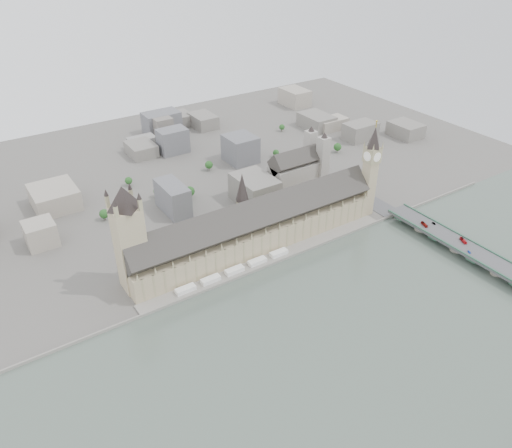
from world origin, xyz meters
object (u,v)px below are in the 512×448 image
victoria_tower (129,234)px  car_blue (469,252)px  palace_of_westminster (255,227)px  elizabeth_tower (371,165)px  car_silver (434,223)px  car_approach (371,189)px  westminster_bridge (451,243)px  westminster_abbey (298,170)px  red_bus_north (424,224)px  red_bus_south (463,240)px

victoria_tower → car_blue: size_ratio=22.88×
palace_of_westminster → victoria_tower: size_ratio=2.65×
elizabeth_tower → car_blue: elizabeth_tower is taller
victoria_tower → car_blue: victoria_tower is taller
car_silver → car_approach: 90.18m
elizabeth_tower → victoria_tower: (-260.00, 18.00, -2.88)m
elizabeth_tower → westminster_bridge: bearing=-75.9°
westminster_abbey → car_silver: size_ratio=15.16×
red_bus_north → car_blue: red_bus_north is taller
elizabeth_tower → car_blue: 130.67m
victoria_tower → car_silver: (290.75, -85.86, -44.22)m
westminster_abbey → car_approach: 87.00m
elizabeth_tower → red_bus_north: (20.04, -64.47, -46.47)m
victoria_tower → westminster_bridge: 309.91m
palace_of_westminster → red_bus_north: (158.04, -76.17, -11.09)m
palace_of_westminster → car_blue: bearing=-40.4°
elizabeth_tower → westminster_bridge: 111.81m
car_blue → car_silver: bearing=99.6°
victoria_tower → westminster_bridge: victoria_tower is taller
victoria_tower → westminster_abbey: size_ratio=1.47×
westminster_abbey → car_approach: westminster_abbey is taller
elizabeth_tower → victoria_tower: size_ratio=1.07×
victoria_tower → car_silver: size_ratio=22.29×
elizabeth_tower → car_silver: (30.75, -67.86, -47.10)m
car_blue → car_silver: 54.39m
red_bus_south → westminster_bridge: bearing=136.8°
car_approach → car_silver: bearing=-76.5°
elizabeth_tower → car_blue: bearing=-81.7°
westminster_bridge → car_silver: bearing=76.3°
elizabeth_tower → red_bus_north: elizabeth_tower is taller
red_bus_south → car_approach: red_bus_south is taller
red_bus_north → car_approach: 87.28m
westminster_bridge → car_blue: (-6.46, -25.12, 5.87)m
palace_of_westminster → victoria_tower: bearing=177.0°
car_blue → westminster_abbey: bearing=125.8°
red_bus_north → red_bus_south: bearing=-61.1°
red_bus_south → car_blue: red_bus_south is taller
victoria_tower → westminster_abbey: 244.79m
elizabeth_tower → westminster_bridge: elizabeth_tower is taller
car_silver → car_approach: size_ratio=0.91×
westminster_abbey → car_silver: westminster_abbey is taller
elizabeth_tower → car_approach: bearing=37.2°
westminster_bridge → red_bus_north: bearing=97.3°
car_approach → victoria_tower: bearing=-166.5°
red_bus_north → car_blue: bearing=-74.9°
palace_of_westminster → elizabeth_tower: bearing=-4.8°
elizabeth_tower → palace_of_westminster: bearing=175.2°
victoria_tower → red_bus_north: bearing=-16.4°
victoria_tower → westminster_bridge: (284.00, -113.50, -50.08)m
westminster_abbey → red_bus_south: westminster_abbey is taller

